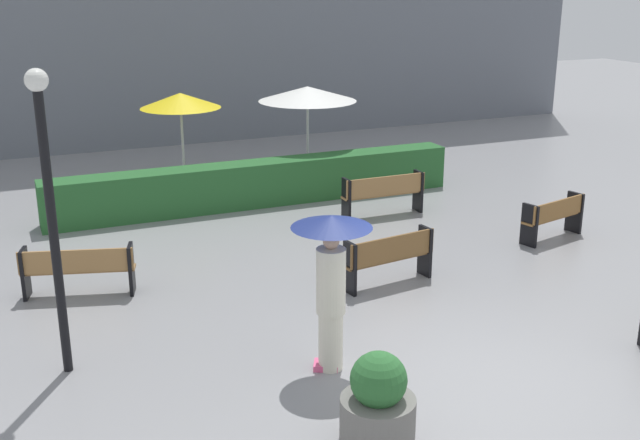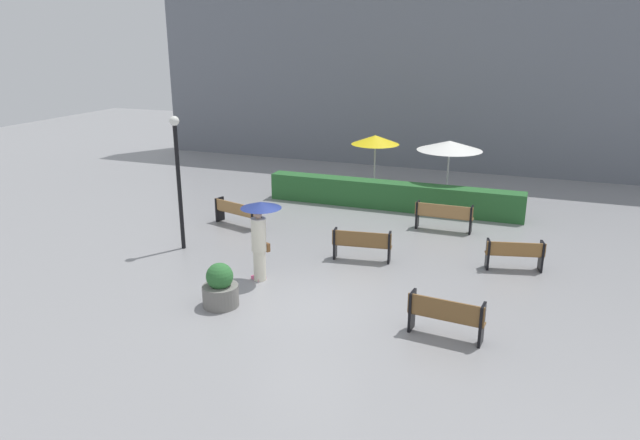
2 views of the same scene
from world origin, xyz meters
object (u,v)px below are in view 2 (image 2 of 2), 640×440
(bench_far_left, at_px, (236,212))
(pedestrian_with_umbrella, at_px, (260,229))
(bench_far_right, at_px, (515,253))
(patio_umbrella_white, at_px, (450,146))
(planter_pot, at_px, (220,288))
(bench_near_right, at_px, (446,315))
(lamp_post, at_px, (178,169))
(bench_mid_center, at_px, (362,243))
(bench_back_row, at_px, (444,215))
(patio_umbrella_yellow, at_px, (375,140))

(bench_far_left, bearing_deg, pedestrian_with_umbrella, -53.79)
(bench_far_right, distance_m, patio_umbrella_white, 6.73)
(planter_pot, bearing_deg, patio_umbrella_white, 71.44)
(bench_near_right, distance_m, lamp_post, 8.79)
(bench_mid_center, xyz_separation_m, bench_back_row, (1.72, 3.46, 0.02))
(bench_far_right, distance_m, lamp_post, 9.65)
(patio_umbrella_yellow, bearing_deg, bench_far_right, -48.62)
(lamp_post, relative_size, patio_umbrella_yellow, 1.69)
(bench_far_right, distance_m, bench_far_left, 8.88)
(lamp_post, height_order, patio_umbrella_yellow, lamp_post)
(bench_back_row, bearing_deg, patio_umbrella_white, 97.37)
(planter_pot, bearing_deg, lamp_post, 134.88)
(bench_mid_center, xyz_separation_m, bench_far_left, (-4.81, 1.57, -0.03))
(bench_near_right, distance_m, pedestrian_with_umbrella, 5.22)
(bench_back_row, xyz_separation_m, planter_pot, (-3.98, -7.37, -0.08))
(patio_umbrella_yellow, relative_size, patio_umbrella_white, 0.97)
(bench_far_left, distance_m, planter_pot, 6.05)
(bench_far_left, xyz_separation_m, planter_pot, (2.54, -5.49, -0.03))
(bench_mid_center, bearing_deg, patio_umbrella_white, 79.01)
(bench_far_left, bearing_deg, bench_far_right, -5.05)
(patio_umbrella_white, bearing_deg, bench_near_right, -81.14)
(lamp_post, distance_m, patio_umbrella_yellow, 8.94)
(bench_near_right, bearing_deg, pedestrian_with_umbrella, 164.09)
(bench_back_row, relative_size, lamp_post, 0.47)
(planter_pot, bearing_deg, bench_far_left, 114.89)
(bench_mid_center, relative_size, lamp_post, 0.43)
(bench_far_right, relative_size, lamp_post, 0.40)
(bench_far_left, xyz_separation_m, patio_umbrella_yellow, (3.13, 5.71, 1.66))
(patio_umbrella_white, bearing_deg, pedestrian_with_umbrella, -110.71)
(bench_far_right, xyz_separation_m, lamp_post, (-9.30, -1.70, 1.92))
(bench_mid_center, distance_m, lamp_post, 5.66)
(bench_near_right, bearing_deg, lamp_post, 161.74)
(bench_near_right, relative_size, bench_far_left, 0.90)
(pedestrian_with_umbrella, bearing_deg, patio_umbrella_white, 69.29)
(pedestrian_with_umbrella, relative_size, patio_umbrella_yellow, 0.90)
(bench_far_right, distance_m, bench_back_row, 3.54)
(planter_pot, distance_m, patio_umbrella_white, 11.32)
(bench_near_right, height_order, patio_umbrella_white, patio_umbrella_white)
(patio_umbrella_yellow, bearing_deg, bench_far_left, -118.77)
(pedestrian_with_umbrella, xyz_separation_m, planter_pot, (-0.21, -1.73, -0.93))
(bench_mid_center, distance_m, patio_umbrella_yellow, 7.64)
(bench_back_row, distance_m, planter_pot, 8.38)
(planter_pot, height_order, lamp_post, lamp_post)
(bench_back_row, bearing_deg, lamp_post, -147.95)
(bench_near_right, distance_m, bench_far_left, 9.28)
(bench_far_right, height_order, patio_umbrella_white, patio_umbrella_white)
(bench_far_left, distance_m, patio_umbrella_yellow, 6.72)
(bench_mid_center, height_order, lamp_post, lamp_post)
(patio_umbrella_yellow, bearing_deg, bench_mid_center, -77.06)
(pedestrian_with_umbrella, distance_m, patio_umbrella_white, 9.52)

